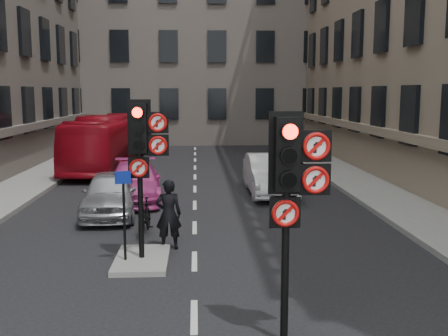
{
  "coord_description": "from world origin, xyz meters",
  "views": [
    {
      "loc": [
        0.05,
        -6.62,
        3.87
      ],
      "look_at": [
        0.52,
        2.02,
        2.6
      ],
      "focal_mm": 42.0,
      "sensor_mm": 36.0,
      "label": 1
    }
  ],
  "objects": [
    {
      "name": "car_white",
      "position": [
        2.83,
        12.88,
        0.75
      ],
      "size": [
        1.63,
        4.57,
        1.5
      ],
      "primitive_type": "imported",
      "rotation": [
        0.0,
        0.0,
        0.01
      ],
      "color": "silver",
      "rests_on": "ground"
    },
    {
      "name": "bus_red",
      "position": [
        -4.3,
        19.78,
        1.36
      ],
      "size": [
        2.98,
        9.91,
        2.72
      ],
      "primitive_type": "imported",
      "rotation": [
        0.0,
        0.0,
        -0.07
      ],
      "color": "maroon",
      "rests_on": "ground"
    },
    {
      "name": "pavement_right",
      "position": [
        7.2,
        12.0,
        0.08
      ],
      "size": [
        3.0,
        50.0,
        0.16
      ],
      "primitive_type": "cube",
      "color": "gray",
      "rests_on": "ground"
    },
    {
      "name": "car_pink",
      "position": [
        -2.15,
        11.95,
        0.66
      ],
      "size": [
        2.25,
        4.71,
        1.32
      ],
      "primitive_type": "imported",
      "rotation": [
        0.0,
        0.0,
        0.09
      ],
      "color": "#C63A8C",
      "rests_on": "ground"
    },
    {
      "name": "motorcyclist",
      "position": [
        -0.63,
        6.0,
        0.88
      ],
      "size": [
        0.66,
        0.45,
        1.75
      ],
      "primitive_type": "imported",
      "rotation": [
        0.0,
        0.0,
        3.19
      ],
      "color": "black",
      "rests_on": "ground"
    },
    {
      "name": "centre_island",
      "position": [
        -1.2,
        5.0,
        0.06
      ],
      "size": [
        1.2,
        2.0,
        0.12
      ],
      "primitive_type": "cube",
      "color": "gray",
      "rests_on": "ground"
    },
    {
      "name": "motorcycle",
      "position": [
        -1.34,
        7.38,
        0.49
      ],
      "size": [
        0.58,
        1.67,
        0.99
      ],
      "primitive_type": "imported",
      "rotation": [
        0.0,
        0.0,
        -0.07
      ],
      "color": "black",
      "rests_on": "ground"
    },
    {
      "name": "building_far",
      "position": [
        0.0,
        38.0,
        10.0
      ],
      "size": [
        30.0,
        14.0,
        20.0
      ],
      "primitive_type": "cube",
      "color": "#6A6159",
      "rests_on": "ground"
    },
    {
      "name": "info_sign",
      "position": [
        -1.55,
        4.81,
        1.43
      ],
      "size": [
        0.34,
        0.15,
        2.02
      ],
      "rotation": [
        0.0,
        0.0,
        0.29
      ],
      "color": "black",
      "rests_on": "centre_island"
    },
    {
      "name": "car_silver",
      "position": [
        -2.64,
        9.68,
        0.69
      ],
      "size": [
        1.87,
        4.15,
        1.38
      ],
      "primitive_type": "imported",
      "rotation": [
        0.0,
        0.0,
        0.06
      ],
      "color": "#A8ABAF",
      "rests_on": "ground"
    },
    {
      "name": "signal_near",
      "position": [
        1.49,
        0.99,
        2.58
      ],
      "size": [
        0.91,
        0.4,
        3.58
      ],
      "color": "black",
      "rests_on": "ground"
    },
    {
      "name": "signal_far",
      "position": [
        -1.11,
        4.99,
        2.7
      ],
      "size": [
        0.91,
        0.4,
        3.58
      ],
      "color": "black",
      "rests_on": "centre_island"
    }
  ]
}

